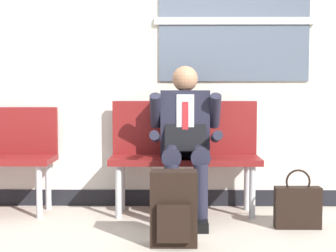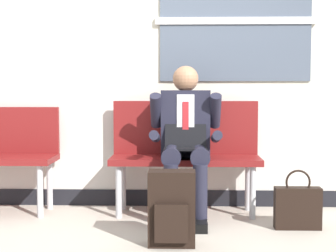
{
  "view_description": "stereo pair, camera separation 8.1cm",
  "coord_description": "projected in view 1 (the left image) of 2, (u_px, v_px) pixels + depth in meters",
  "views": [
    {
      "loc": [
        0.18,
        -3.92,
        1.05
      ],
      "look_at": [
        0.14,
        0.09,
        0.75
      ],
      "focal_mm": 54.94,
      "sensor_mm": 36.0,
      "label": 1
    },
    {
      "loc": [
        0.26,
        -3.92,
        1.05
      ],
      "look_at": [
        0.14,
        0.09,
        0.75
      ],
      "focal_mm": 54.94,
      "sensor_mm": 36.0,
      "label": 2
    }
  ],
  "objects": [
    {
      "name": "station_wall",
      "position": [
        154.0,
        49.0,
        4.53
      ],
      "size": [
        5.72,
        0.17,
        2.8
      ],
      "color": "beige",
      "rests_on": "ground"
    },
    {
      "name": "person_seated",
      "position": [
        185.0,
        137.0,
        4.11
      ],
      "size": [
        0.57,
        0.7,
        1.23
      ],
      "color": "#1E1E2D",
      "rests_on": "ground"
    },
    {
      "name": "ground_plane",
      "position": [
        150.0,
        223.0,
        3.99
      ],
      "size": [
        18.0,
        18.0,
        0.0
      ],
      "primitive_type": "plane",
      "color": "#B2A899"
    },
    {
      "name": "bench_with_person",
      "position": [
        185.0,
        148.0,
        4.32
      ],
      "size": [
        1.23,
        0.42,
        0.94
      ],
      "color": "maroon",
      "rests_on": "ground"
    },
    {
      "name": "backpack",
      "position": [
        174.0,
        209.0,
        3.41
      ],
      "size": [
        0.31,
        0.21,
        0.5
      ],
      "color": "black",
      "rests_on": "ground"
    },
    {
      "name": "handbag",
      "position": [
        298.0,
        206.0,
        3.84
      ],
      "size": [
        0.34,
        0.1,
        0.45
      ],
      "color": "black",
      "rests_on": "ground"
    }
  ]
}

